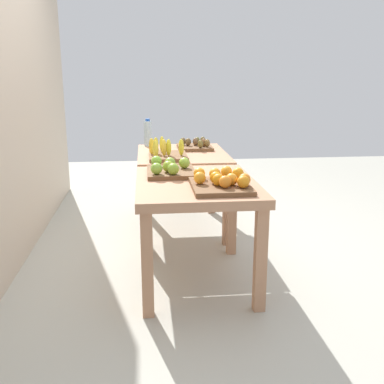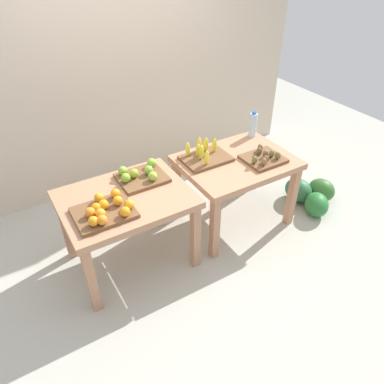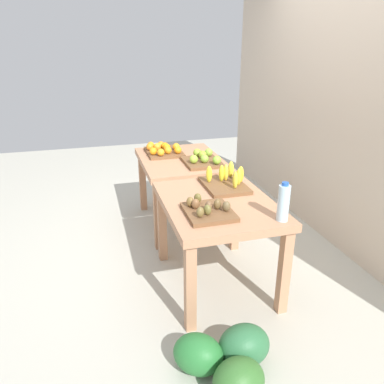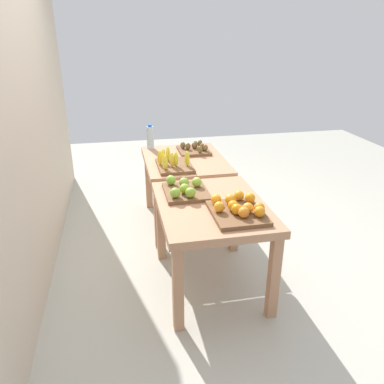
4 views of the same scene
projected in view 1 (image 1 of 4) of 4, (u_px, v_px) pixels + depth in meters
The scene contains 10 objects.
ground_plane at pixel (188, 250), 3.78m from camera, with size 8.00×8.00×0.00m, color #B5B3A5.
back_wall at pixel (0, 62), 3.26m from camera, with size 4.40×0.12×3.00m, color beige.
display_table_left at pixel (196, 196), 3.08m from camera, with size 1.04×0.80×0.72m.
display_table_right at pixel (182, 164), 4.16m from camera, with size 1.04×0.80×0.72m.
orange_bin at pixel (222, 182), 2.86m from camera, with size 0.45×0.37×0.11m.
apple_bin at pixel (170, 169), 3.24m from camera, with size 0.40×0.34×0.11m.
banana_crate at pixel (166, 153), 3.86m from camera, with size 0.44×0.33×0.17m.
kiwi_bin at pixel (195, 146), 4.33m from camera, with size 0.36×0.32×0.10m.
water_bottle at pixel (148, 133), 4.48m from camera, with size 0.08×0.08×0.27m.
watermelon_pile at pixel (196, 191), 5.17m from camera, with size 0.58×0.64×0.25m.
Camera 1 is at (-3.52, 0.34, 1.43)m, focal length 42.66 mm.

